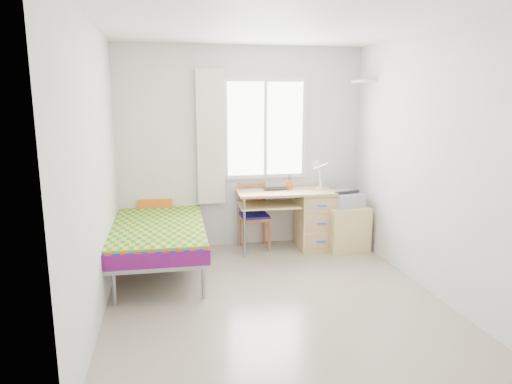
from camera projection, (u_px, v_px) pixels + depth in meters
floor at (272, 297)px, 4.54m from camera, size 3.50×3.50×0.00m
ceiling at (275, 21)px, 4.02m from camera, size 3.50×3.50×0.00m
wall_back at (242, 148)px, 5.96m from camera, size 3.20×0.00×3.20m
wall_left at (95, 173)px, 3.97m from camera, size 0.00×3.50×3.50m
wall_right at (428, 163)px, 4.58m from camera, size 0.00×3.50×3.50m
window at (265, 129)px, 5.95m from camera, size 1.10×0.04×1.30m
curtain at (211, 138)px, 5.78m from camera, size 0.35×0.05×1.70m
floating_shelf at (363, 81)px, 5.74m from camera, size 0.20×0.32×0.03m
bed at (159, 226)px, 5.35m from camera, size 1.07×2.22×0.95m
desk at (309, 216)px, 6.00m from camera, size 1.26×0.61×0.77m
chair at (254, 212)px, 5.97m from camera, size 0.38×0.38×0.86m
cabinet at (345, 228)px, 5.93m from camera, size 0.56×0.51×0.58m
printer at (344, 198)px, 5.90m from camera, size 0.45×0.50×0.19m
laptop at (276, 189)px, 5.88m from camera, size 0.33×0.22×0.03m
pen_cup at (289, 185)px, 5.99m from camera, size 0.09×0.09×0.10m
task_lamp at (319, 171)px, 5.80m from camera, size 0.23×0.32×0.42m
book at (272, 205)px, 5.86m from camera, size 0.18×0.24×0.02m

